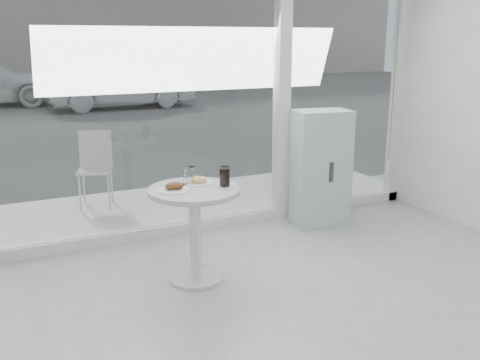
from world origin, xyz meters
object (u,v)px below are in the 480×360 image
plate_donut (199,181)px  cola_glass (225,177)px  water_tumbler_b (192,174)px  mint_cabinet (321,168)px  patio_chair (95,164)px  car_silver (120,85)px  plate_fritter (175,187)px  main_table (195,215)px  water_tumbler_a (187,178)px

plate_donut → cola_glass: (0.16, -0.15, 0.06)m
water_tumbler_b → mint_cabinet: bearing=17.0°
patio_chair → water_tumbler_b: size_ratio=7.67×
mint_cabinet → water_tumbler_b: bearing=-153.4°
car_silver → plate_fritter: size_ratio=16.52×
main_table → plate_donut: plate_donut is taller
mint_cabinet → car_silver: bearing=97.6°
plate_donut → cola_glass: cola_glass is taller
mint_cabinet → plate_fritter: mint_cabinet is taller
main_table → plate_donut: size_ratio=3.49×
mint_cabinet → plate_donut: size_ratio=5.43×
main_table → patio_chair: patio_chair is taller
car_silver → plate_donut: 11.35m
water_tumbler_b → patio_chair: bearing=102.1°
car_silver → water_tumbler_a: 11.34m
main_table → water_tumbler_a: (-0.00, 0.14, 0.27)m
mint_cabinet → water_tumbler_a: 1.79m
main_table → plate_fritter: (-0.16, -0.00, 0.25)m
main_table → water_tumbler_a: 0.31m
plate_fritter → plate_donut: size_ratio=1.09×
mint_cabinet → water_tumbler_b: (-1.60, -0.49, 0.22)m
water_tumbler_a → water_tumbler_b: water_tumbler_a is taller
car_silver → cola_glass: bearing=168.6°
car_silver → plate_donut: bearing=167.7°
mint_cabinet → plate_donut: 1.72m
main_table → patio_chair: size_ratio=0.91×
patio_chair → water_tumbler_a: (0.35, -2.09, 0.29)m
mint_cabinet → water_tumbler_b: 1.69m
main_table → cola_glass: bearing=-9.4°
car_silver → cola_glass: 11.47m
car_silver → water_tumbler_a: size_ratio=33.29×
main_table → mint_cabinet: mint_cabinet is taller
water_tumbler_b → cola_glass: size_ratio=0.70×
mint_cabinet → cola_glass: mint_cabinet is taller
patio_chair → plate_fritter: size_ratio=3.50×
patio_chair → cola_glass: size_ratio=5.37×
car_silver → water_tumbler_b: car_silver is taller
main_table → plate_fritter: bearing=-178.9°
main_table → car_silver: bearing=79.7°
mint_cabinet → plate_fritter: size_ratio=4.96×
water_tumbler_a → cola_glass: (0.25, -0.18, 0.02)m
plate_fritter → patio_chair: bearing=95.0°
patio_chair → mint_cabinet: bearing=-18.7°
patio_chair → plate_donut: patio_chair is taller
patio_chair → cola_glass: cola_glass is taller
plate_fritter → plate_donut: (0.24, 0.11, -0.01)m
mint_cabinet → plate_fritter: bearing=-148.3°
plate_donut → water_tumbler_b: bearing=92.8°
patio_chair → car_silver: car_silver is taller
cola_glass → plate_donut: bearing=137.8°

